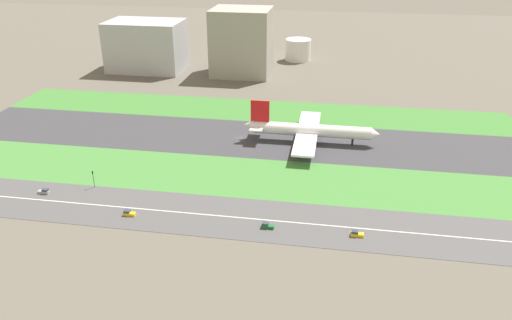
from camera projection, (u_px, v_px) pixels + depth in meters
name	position (u px, v px, depth m)	size (l,w,h in m)	color
ground_plane	(240.00, 138.00, 248.01)	(800.00, 800.00, 0.00)	#5B564C
runway	(240.00, 138.00, 247.99)	(280.00, 46.00, 0.10)	#38383D
grass_median_north	(254.00, 110.00, 284.54)	(280.00, 36.00, 0.10)	#3D7A33
grass_median_south	(222.00, 175.00, 211.43)	(280.00, 36.00, 0.10)	#427F38
highway	(202.00, 214.00, 182.90)	(280.00, 28.00, 0.10)	#4C4C4F
highway_centerline	(202.00, 214.00, 182.88)	(266.00, 0.50, 0.01)	silver
airliner	(308.00, 130.00, 240.42)	(65.00, 56.00, 19.70)	white
car_1	(267.00, 226.00, 174.39)	(4.40, 1.80, 2.00)	#19662D
car_3	(356.00, 234.00, 169.85)	(4.40, 1.80, 2.00)	yellow
car_0	(129.00, 213.00, 181.93)	(4.40, 1.80, 2.00)	yellow
car_2	(44.00, 191.00, 196.65)	(4.40, 1.80, 2.00)	#99999E
traffic_light	(93.00, 178.00, 199.78)	(0.36, 0.50, 7.20)	#4C4C51
terminal_building	(146.00, 46.00, 355.67)	(51.73, 34.35, 34.39)	#B2B2B7
hangar_building	(242.00, 42.00, 343.25)	(39.36, 33.86, 44.54)	#9E998E
fuel_tank_west	(260.00, 49.00, 388.88)	(18.86, 18.86, 14.90)	silver
fuel_tank_centre	(298.00, 50.00, 384.23)	(19.30, 19.30, 16.14)	silver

